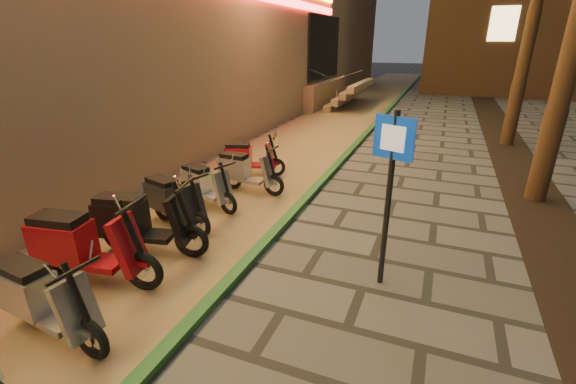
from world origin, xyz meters
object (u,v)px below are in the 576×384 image
at_px(scooter_6, 138,222).
at_px(scooter_8, 204,185).
at_px(scooter_4, 41,299).
at_px(scooter_10, 247,158).
at_px(scooter_5, 82,246).
at_px(scooter_9, 244,171).
at_px(pedestrian_sign, 390,178).
at_px(scooter_7, 172,201).

distance_m(scooter_6, scooter_8, 2.00).
distance_m(scooter_4, scooter_10, 5.87).
xyz_separation_m(scooter_5, scooter_10, (-0.03, 4.90, -0.11)).
distance_m(scooter_4, scooter_6, 1.88).
bearing_deg(scooter_10, scooter_9, -83.71).
height_order(pedestrian_sign, scooter_4, pedestrian_sign).
distance_m(scooter_6, scooter_7, 1.03).
bearing_deg(scooter_7, scooter_4, -65.54).
xyz_separation_m(pedestrian_sign, scooter_10, (-3.82, 3.40, -1.10)).
distance_m(pedestrian_sign, scooter_10, 5.23).
distance_m(scooter_4, scooter_8, 3.87).
relative_size(scooter_5, scooter_6, 1.04).
xyz_separation_m(scooter_5, scooter_6, (0.15, 0.91, -0.02)).
xyz_separation_m(scooter_6, scooter_10, (-0.18, 3.99, -0.09)).
height_order(scooter_4, scooter_6, scooter_6).
xyz_separation_m(scooter_7, scooter_9, (0.40, 2.00, -0.01)).
relative_size(scooter_4, scooter_7, 1.03).
bearing_deg(scooter_9, pedestrian_sign, -33.45).
bearing_deg(scooter_8, scooter_5, -73.41).
xyz_separation_m(pedestrian_sign, scooter_9, (-3.40, 2.43, -1.08)).
relative_size(scooter_4, scooter_9, 1.04).
relative_size(scooter_6, scooter_7, 1.14).
relative_size(scooter_7, scooter_8, 1.07).
relative_size(pedestrian_sign, scooter_8, 1.65).
bearing_deg(scooter_7, scooter_6, -65.56).
relative_size(pedestrian_sign, scooter_10, 1.61).
height_order(scooter_7, scooter_8, scooter_7).
distance_m(scooter_8, scooter_9, 1.09).
height_order(scooter_5, scooter_9, scooter_5).
bearing_deg(scooter_9, scooter_8, -107.45).
relative_size(scooter_9, scooter_10, 1.04).
xyz_separation_m(pedestrian_sign, scooter_4, (-3.35, -2.45, -1.06)).
height_order(pedestrian_sign, scooter_9, pedestrian_sign).
bearing_deg(scooter_10, scooter_6, -104.56).
bearing_deg(scooter_9, scooter_5, -93.59).
relative_size(scooter_6, scooter_9, 1.16).
relative_size(scooter_5, scooter_7, 1.19).
height_order(scooter_7, scooter_10, scooter_7).
relative_size(scooter_5, scooter_8, 1.28).
xyz_separation_m(scooter_4, scooter_8, (-0.41, 3.85, -0.04)).
bearing_deg(scooter_6, scooter_7, 85.97).
height_order(pedestrian_sign, scooter_6, pedestrian_sign).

